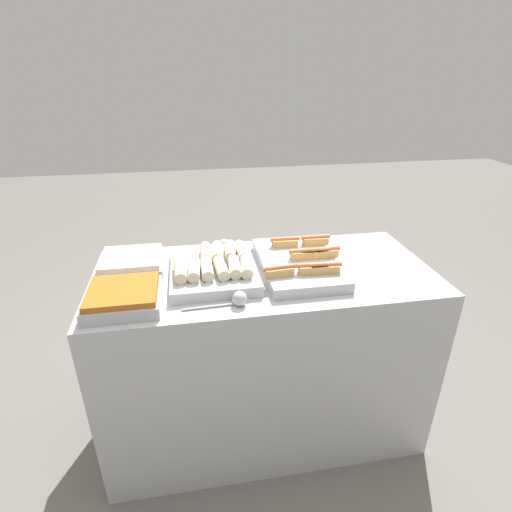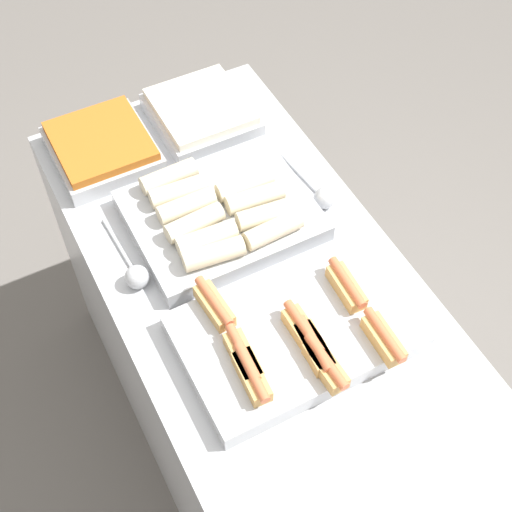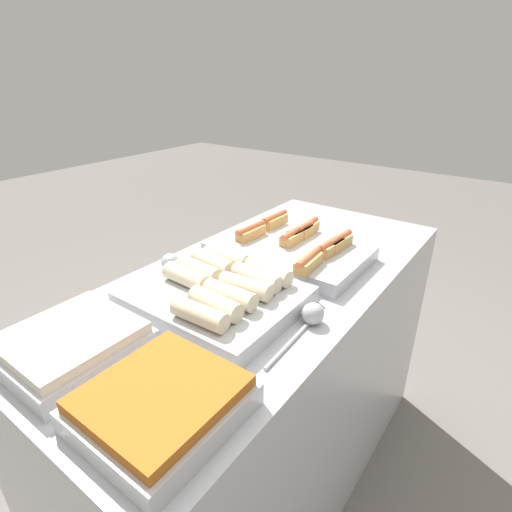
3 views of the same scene
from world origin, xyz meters
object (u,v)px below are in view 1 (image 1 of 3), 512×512
at_px(serving_spoon_near, 237,299).
at_px(tray_hotdogs, 300,262).
at_px(tray_side_back, 132,263).
at_px(serving_spoon_far, 222,245).
at_px(tray_wraps, 215,268).
at_px(tray_side_front, 124,297).

bearing_deg(serving_spoon_near, tray_hotdogs, 38.80).
xyz_separation_m(tray_side_back, serving_spoon_far, (0.43, 0.15, -0.01)).
bearing_deg(serving_spoon_far, serving_spoon_near, -89.33).
distance_m(tray_wraps, tray_side_back, 0.39).
relative_size(tray_side_back, serving_spoon_far, 1.19).
xyz_separation_m(tray_wraps, serving_spoon_far, (0.06, 0.27, -0.01)).
bearing_deg(tray_side_front, tray_hotdogs, 13.62).
height_order(tray_wraps, tray_side_back, tray_wraps).
bearing_deg(serving_spoon_far, tray_hotdogs, -39.00).
bearing_deg(tray_side_front, serving_spoon_near, -10.08).
bearing_deg(serving_spoon_far, tray_wraps, -102.32).
relative_size(tray_hotdogs, serving_spoon_near, 2.06).
height_order(tray_side_front, serving_spoon_near, tray_side_front).
distance_m(tray_wraps, serving_spoon_near, 0.27).
bearing_deg(tray_side_back, tray_hotdogs, -8.75).
bearing_deg(tray_side_back, serving_spoon_near, -41.03).
distance_m(tray_side_back, serving_spoon_near, 0.57).
bearing_deg(serving_spoon_far, tray_side_back, -160.54).
bearing_deg(tray_wraps, serving_spoon_near, -75.94).
relative_size(tray_hotdogs, serving_spoon_far, 2.19).
relative_size(tray_hotdogs, tray_side_front, 1.84).
bearing_deg(serving_spoon_near, serving_spoon_far, 90.67).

